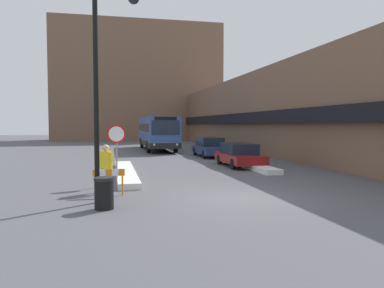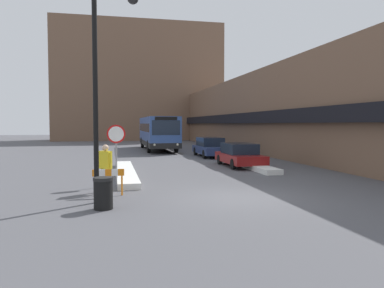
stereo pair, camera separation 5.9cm
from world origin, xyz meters
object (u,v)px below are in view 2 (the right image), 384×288
(construction_barricade, at_px, (108,177))
(trash_bin, at_px, (103,193))
(parked_car_middle, at_px, (210,147))
(pedestrian, at_px, (106,164))
(city_bus, at_px, (158,132))
(parked_car_front, at_px, (240,155))
(stop_sign, at_px, (116,141))
(street_lamp, at_px, (104,71))

(construction_barricade, bearing_deg, trash_bin, -93.49)
(parked_car_middle, relative_size, pedestrian, 2.73)
(city_bus, distance_m, parked_car_middle, 8.93)
(parked_car_front, bearing_deg, city_bus, 101.53)
(parked_car_middle, bearing_deg, trash_bin, -114.76)
(parked_car_front, height_order, trash_bin, parked_car_front)
(parked_car_middle, bearing_deg, stop_sign, -120.65)
(city_bus, bearing_deg, stop_sign, -101.46)
(trash_bin, bearing_deg, pedestrian, 89.50)
(stop_sign, height_order, construction_barricade, stop_sign)
(city_bus, distance_m, stop_sign, 21.00)
(stop_sign, xyz_separation_m, construction_barricade, (-0.31, -2.34, -1.15))
(parked_car_front, xyz_separation_m, street_lamp, (-7.66, -8.85, 3.50))
(stop_sign, relative_size, street_lamp, 0.37)
(street_lamp, bearing_deg, parked_car_front, 49.13)
(city_bus, relative_size, street_lamp, 1.72)
(city_bus, relative_size, stop_sign, 4.71)
(stop_sign, distance_m, pedestrian, 1.78)
(city_bus, height_order, stop_sign, city_bus)
(pedestrian, xyz_separation_m, trash_bin, (-0.03, -2.87, -0.58))
(street_lamp, distance_m, construction_barricade, 3.69)
(stop_sign, bearing_deg, pedestrian, -104.64)
(pedestrian, bearing_deg, stop_sign, 119.85)
(street_lamp, relative_size, construction_barricade, 6.20)
(parked_car_front, bearing_deg, parked_car_middle, 90.00)
(trash_bin, height_order, construction_barricade, trash_bin)
(parked_car_front, relative_size, stop_sign, 1.75)
(street_lamp, distance_m, trash_bin, 3.84)
(parked_car_front, height_order, parked_car_middle, parked_car_middle)
(pedestrian, bearing_deg, construction_barricade, -37.96)
(trash_bin, distance_m, construction_barricade, 2.11)
(pedestrian, bearing_deg, street_lamp, -45.05)
(street_lamp, xyz_separation_m, pedestrian, (-0.02, 1.87, -3.13))
(pedestrian, relative_size, trash_bin, 1.86)
(construction_barricade, bearing_deg, street_lamp, -94.57)
(stop_sign, xyz_separation_m, pedestrian, (-0.41, -1.56, -0.75))
(parked_car_front, bearing_deg, trash_bin, -128.01)
(parked_car_front, distance_m, parked_car_middle, 6.84)
(parked_car_front, distance_m, pedestrian, 10.38)
(city_bus, xyz_separation_m, parked_car_front, (3.09, -15.16, -1.05))
(parked_car_front, distance_m, stop_sign, 9.13)
(stop_sign, bearing_deg, city_bus, 78.54)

